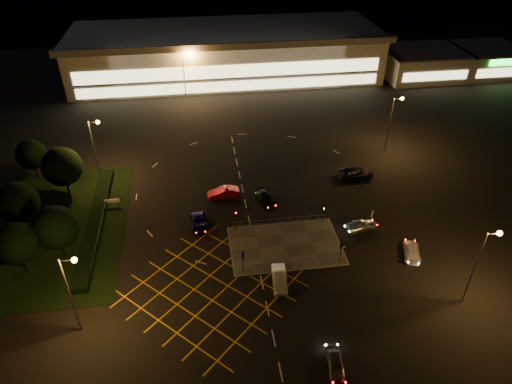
{
  "coord_description": "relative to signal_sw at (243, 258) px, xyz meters",
  "views": [
    {
      "loc": [
        -8.08,
        -45.79,
        39.42
      ],
      "look_at": [
        -0.46,
        7.89,
        2.0
      ],
      "focal_mm": 32.0,
      "sensor_mm": 36.0,
      "label": 1
    }
  ],
  "objects": [
    {
      "name": "ground",
      "position": [
        4.0,
        5.99,
        -2.37
      ],
      "size": [
        180.0,
        180.0,
        0.0
      ],
      "primitive_type": "plane",
      "color": "black",
      "rests_on": "ground"
    },
    {
      "name": "car_east_grey",
      "position": [
        20.2,
        18.68,
        -1.58
      ],
      "size": [
        5.67,
        2.63,
        1.58
      ],
      "primitive_type": "imported",
      "rotation": [
        0.0,
        0.0,
        1.57
      ],
      "color": "black",
      "rests_on": "ground"
    },
    {
      "name": "streetlight_se",
      "position": [
        24.44,
        -8.01,
        4.2
      ],
      "size": [
        1.78,
        0.56,
        10.03
      ],
      "color": "slate",
      "rests_on": "ground"
    },
    {
      "name": "streetlight_far_left",
      "position": [
        -5.56,
        53.99,
        4.2
      ],
      "size": [
        1.78,
        0.56,
        10.03
      ],
      "color": "slate",
      "rests_on": "ground"
    },
    {
      "name": "grass_verge",
      "position": [
        -24.0,
        11.99,
        -2.33
      ],
      "size": [
        18.0,
        30.0,
        0.08
      ],
      "primitive_type": "cube",
      "color": "black",
      "rests_on": "ground"
    },
    {
      "name": "signal_se",
      "position": [
        12.0,
        0.0,
        0.0
      ],
      "size": [
        0.28,
        0.3,
        3.15
      ],
      "rotation": [
        0.0,
        0.0,
        3.14
      ],
      "color": "black",
      "rests_on": "pedestrian_island"
    },
    {
      "name": "tree_d",
      "position": [
        -30.0,
        25.99,
        1.65
      ],
      "size": [
        4.68,
        4.68,
        6.37
      ],
      "color": "black",
      "rests_on": "ground"
    },
    {
      "name": "streetlight_far_right",
      "position": [
        34.44,
        55.99,
        4.2
      ],
      "size": [
        1.78,
        0.56,
        10.03
      ],
      "color": "slate",
      "rests_on": "ground"
    },
    {
      "name": "streetlight_nw",
      "position": [
        -19.56,
        23.99,
        4.2
      ],
      "size": [
        1.78,
        0.56,
        10.03
      ],
      "color": "slate",
      "rests_on": "ground"
    },
    {
      "name": "signal_nw",
      "position": [
        0.0,
        7.99,
        0.0
      ],
      "size": [
        0.28,
        0.3,
        3.15
      ],
      "color": "black",
      "rests_on": "pedestrian_island"
    },
    {
      "name": "streetlight_ne",
      "position": [
        28.44,
        25.99,
        4.2
      ],
      "size": [
        1.78,
        0.56,
        10.03
      ],
      "color": "slate",
      "rests_on": "ground"
    },
    {
      "name": "car_far_dkgrey",
      "position": [
        4.98,
        13.84,
        -1.71
      ],
      "size": [
        3.05,
        4.88,
        1.32
      ],
      "primitive_type": "imported",
      "rotation": [
        0.0,
        0.0,
        0.28
      ],
      "color": "black",
      "rests_on": "ground"
    },
    {
      "name": "hedge",
      "position": [
        -19.0,
        11.99,
        -1.87
      ],
      "size": [
        2.0,
        26.0,
        1.0
      ],
      "primitive_type": "cube",
      "color": "black",
      "rests_on": "ground"
    },
    {
      "name": "retail_unit_a",
      "position": [
        50.0,
        59.97,
        0.85
      ],
      "size": [
        18.8,
        14.8,
        6.35
      ],
      "color": "beige",
      "rests_on": "ground"
    },
    {
      "name": "tree_e",
      "position": [
        -22.0,
        5.99,
        2.28
      ],
      "size": [
        5.4,
        5.4,
        7.35
      ],
      "color": "black",
      "rests_on": "ground"
    },
    {
      "name": "car_circ_red",
      "position": [
        -1.03,
        16.16,
        -1.59
      ],
      "size": [
        4.85,
        2.17,
        1.55
      ],
      "primitive_type": "imported",
      "rotation": [
        0.0,
        0.0,
        4.83
      ],
      "color": "#9C0B14",
      "rests_on": "ground"
    },
    {
      "name": "pedestrian_island",
      "position": [
        6.0,
        3.99,
        -2.31
      ],
      "size": [
        14.0,
        9.0,
        0.12
      ],
      "primitive_type": "cube",
      "color": "#4C4944",
      "rests_on": "ground"
    },
    {
      "name": "tree_a",
      "position": [
        -26.0,
        3.99,
        1.97
      ],
      "size": [
        5.04,
        5.04,
        6.86
      ],
      "color": "black",
      "rests_on": "ground"
    },
    {
      "name": "car_right_silver",
      "position": [
        16.78,
        5.89,
        -1.63
      ],
      "size": [
        4.6,
        2.52,
        1.48
      ],
      "primitive_type": "imported",
      "rotation": [
        0.0,
        0.0,
        1.76
      ],
      "color": "silver",
      "rests_on": "ground"
    },
    {
      "name": "signal_sw",
      "position": [
        0.0,
        0.0,
        0.0
      ],
      "size": [
        0.28,
        0.3,
        3.15
      ],
      "rotation": [
        0.0,
        0.0,
        3.14
      ],
      "color": "black",
      "rests_on": "pedestrian_island"
    },
    {
      "name": "retail_unit_b",
      "position": [
        66.0,
        59.95,
        0.85
      ],
      "size": [
        14.8,
        14.8,
        6.35
      ],
      "color": "beige",
      "rests_on": "ground"
    },
    {
      "name": "tree_b",
      "position": [
        -28.0,
        11.99,
        2.28
      ],
      "size": [
        5.4,
        5.4,
        7.35
      ],
      "color": "black",
      "rests_on": "ground"
    },
    {
      "name": "signal_ne",
      "position": [
        12.0,
        7.99,
        0.0
      ],
      "size": [
        0.28,
        0.3,
        3.15
      ],
      "color": "black",
      "rests_on": "pedestrian_island"
    },
    {
      "name": "car_left_blue",
      "position": [
        -4.93,
        9.57,
        -1.73
      ],
      "size": [
        2.44,
        4.74,
        1.28
      ],
      "primitive_type": "imported",
      "rotation": [
        0.0,
        0.0,
        0.07
      ],
      "color": "#0D0B44",
      "rests_on": "ground"
    },
    {
      "name": "tree_c",
      "position": [
        -24.0,
        19.99,
        2.59
      ],
      "size": [
        5.76,
        5.76,
        7.84
      ],
      "color": "black",
      "rests_on": "ground"
    },
    {
      "name": "streetlight_sw",
      "position": [
        -17.56,
        -6.01,
        4.2
      ],
      "size": [
        1.78,
        0.56,
        10.03
      ],
      "color": "slate",
      "rests_on": "ground"
    },
    {
      "name": "car_near_silver",
      "position": [
        7.33,
        -14.22,
        -1.71
      ],
      "size": [
        1.96,
        3.99,
        1.31
      ],
      "primitive_type": "imported",
      "rotation": [
        0.0,
        0.0,
        6.17
      ],
      "color": "#A1A3A8",
      "rests_on": "ground"
    },
    {
      "name": "car_approach_white",
      "position": [
        21.44,
        0.03,
        -1.7
      ],
      "size": [
        3.22,
        4.95,
        1.33
      ],
      "primitive_type": "imported",
      "rotation": [
        0.0,
        0.0,
        2.82
      ],
      "color": "silver",
      "rests_on": "ground"
    },
    {
      "name": "supermarket",
      "position": [
        4.0,
        67.95,
        2.95
      ],
      "size": [
        72.0,
        26.5,
        10.5
      ],
      "color": "beige",
      "rests_on": "ground"
    },
    {
      "name": "car_queue_white",
      "position": [
        3.99,
        -2.42,
        -1.61
      ],
      "size": [
        2.0,
        4.71,
        1.51
      ],
      "primitive_type": "imported",
      "rotation": [
        0.0,
        0.0,
        6.19
      ],
      "color": "#BBBBBB",
      "rests_on": "ground"
    }
  ]
}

